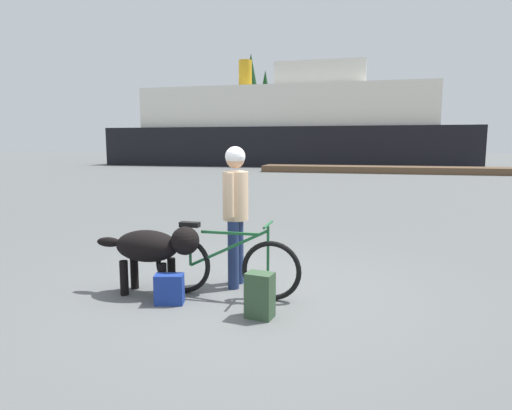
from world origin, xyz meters
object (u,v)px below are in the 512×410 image
object	(u,v)px
bicycle	(225,265)
dog	(154,248)
person_cyclist	(235,202)
ferry_boat	(287,128)
backpack	(260,295)
handbag_pannier	(169,289)

from	to	relation	value
bicycle	dog	bearing A→B (deg)	-171.89
person_cyclist	bicycle	bearing A→B (deg)	-92.09
person_cyclist	dog	bearing A→B (deg)	-148.23
bicycle	ferry_boat	xyz separation A→B (m)	(-4.79, 32.04, 2.66)
bicycle	backpack	xyz separation A→B (m)	(0.55, -0.53, -0.14)
person_cyclist	ferry_boat	bearing A→B (deg)	98.64
dog	handbag_pannier	xyz separation A→B (m)	(0.32, -0.27, -0.40)
handbag_pannier	ferry_boat	xyz separation A→B (m)	(-4.25, 32.43, 2.87)
bicycle	backpack	world-z (taller)	bicycle
person_cyclist	ferry_boat	size ratio (longest dim) A/B	0.06
dog	ferry_boat	size ratio (longest dim) A/B	0.05
handbag_pannier	person_cyclist	bearing A→B (deg)	55.63
ferry_boat	person_cyclist	bearing A→B (deg)	-81.36
handbag_pannier	ferry_boat	distance (m)	32.83
handbag_pannier	ferry_boat	bearing A→B (deg)	97.47
bicycle	person_cyclist	size ratio (longest dim) A/B	1.01
bicycle	dog	xyz separation A→B (m)	(-0.85, -0.12, 0.19)
bicycle	handbag_pannier	size ratio (longest dim) A/B	5.25
backpack	ferry_boat	distance (m)	33.13
backpack	dog	bearing A→B (deg)	163.64
person_cyclist	handbag_pannier	size ratio (longest dim) A/B	5.17
handbag_pannier	ferry_boat	size ratio (longest dim) A/B	0.01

